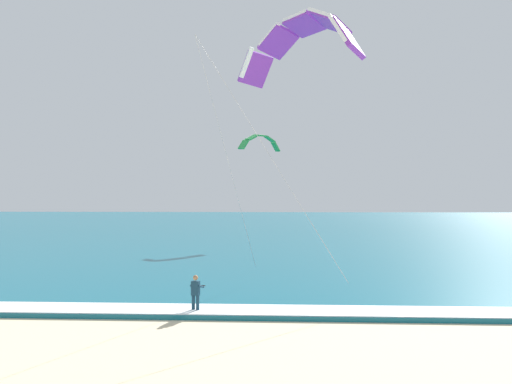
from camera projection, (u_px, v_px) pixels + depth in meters
The scene contains 6 objects.
sea at pixel (289, 225), 79.19m from camera, with size 200.00×120.00×0.20m, color #146075.
surf_foam at pixel (318, 310), 20.26m from camera, with size 200.00×1.90×0.04m, color white.
surfboard at pixel (195, 315), 20.32m from camera, with size 0.80×1.47×0.09m.
kitesurfer at pixel (196, 293), 20.35m from camera, with size 0.61×0.61×1.69m.
kite_primary at pixel (300, 40), 24.05m from camera, with size 7.48×6.90×12.80m.
kite_distant at pixel (260, 141), 49.66m from camera, with size 4.32×3.56×1.72m.
Camera 1 is at (-1.64, -5.88, 5.04)m, focal length 34.02 mm.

